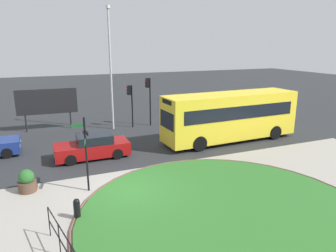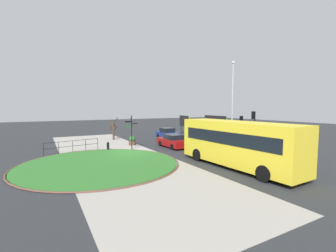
% 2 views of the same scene
% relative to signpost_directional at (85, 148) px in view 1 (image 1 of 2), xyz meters
% --- Properties ---
extents(ground, '(120.00, 120.00, 0.00)m').
position_rel_signpost_directional_xyz_m(ground, '(1.76, -0.73, -2.10)').
color(ground, '#282B2D').
extents(sidewalk_paving, '(32.00, 8.45, 0.02)m').
position_rel_signpost_directional_xyz_m(sidewalk_paving, '(1.76, -2.50, -2.09)').
color(sidewalk_paving, '#9E998E').
rests_on(sidewalk_paving, ground).
extents(grass_island, '(11.85, 11.85, 0.10)m').
position_rel_signpost_directional_xyz_m(grass_island, '(4.77, -4.28, -2.05)').
color(grass_island, '#2D6B28').
rests_on(grass_island, ground).
extents(grass_kerb_ring, '(12.16, 12.16, 0.11)m').
position_rel_signpost_directional_xyz_m(grass_kerb_ring, '(4.77, -4.28, -2.05)').
color(grass_kerb_ring, brown).
rests_on(grass_kerb_ring, ground).
extents(signpost_directional, '(0.62, 1.34, 3.54)m').
position_rel_signpost_directional_xyz_m(signpost_directional, '(0.00, 0.00, 0.00)').
color(signpost_directional, black).
rests_on(signpost_directional, ground).
extents(bollard_foreground, '(0.26, 0.26, 0.86)m').
position_rel_signpost_directional_xyz_m(bollard_foreground, '(-0.76, -2.24, -1.66)').
color(bollard_foreground, black).
rests_on(bollard_foreground, ground).
extents(bus_yellow, '(9.86, 2.78, 3.36)m').
position_rel_signpost_directional_xyz_m(bus_yellow, '(10.51, 4.24, -0.30)').
color(bus_yellow, yellow).
rests_on(bus_yellow, ground).
extents(car_far_lane, '(4.34, 1.84, 1.44)m').
position_rel_signpost_directional_xyz_m(car_far_lane, '(0.96, 4.44, -1.43)').
color(car_far_lane, maroon).
rests_on(car_far_lane, ground).
extents(traffic_light_near, '(0.49, 0.29, 3.47)m').
position_rel_signpost_directional_xyz_m(traffic_light_near, '(5.06, 10.47, 0.45)').
color(traffic_light_near, black).
rests_on(traffic_light_near, ground).
extents(traffic_light_far, '(0.49, 0.27, 3.98)m').
position_rel_signpost_directional_xyz_m(traffic_light_far, '(6.63, 10.47, 0.81)').
color(traffic_light_far, black).
rests_on(traffic_light_far, ground).
extents(lamppost_tall, '(0.32, 0.32, 9.42)m').
position_rel_signpost_directional_xyz_m(lamppost_tall, '(3.59, 10.52, 2.90)').
color(lamppost_tall, '#B7B7BC').
rests_on(lamppost_tall, ground).
extents(billboard_right, '(4.55, 0.35, 3.28)m').
position_rel_signpost_directional_xyz_m(billboard_right, '(-1.19, 12.20, 0.13)').
color(billboard_right, black).
rests_on(billboard_right, ground).
extents(planter_near_signpost, '(0.82, 0.82, 1.08)m').
position_rel_signpost_directional_xyz_m(planter_near_signpost, '(-2.60, 1.05, -1.61)').
color(planter_near_signpost, brown).
rests_on(planter_near_signpost, ground).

